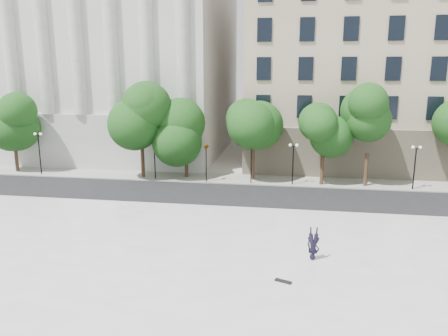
{
  "coord_description": "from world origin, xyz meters",
  "views": [
    {
      "loc": [
        6.89,
        -17.51,
        10.72
      ],
      "look_at": [
        2.59,
        10.0,
        4.36
      ],
      "focal_mm": 35.0,
      "sensor_mm": 36.0,
      "label": 1
    }
  ],
  "objects_px": {
    "traffic_light_east": "(251,147)",
    "skateboard": "(283,281)",
    "traffic_light_west": "(206,144)",
    "person_lying": "(313,255)"
  },
  "relations": [
    {
      "from": "traffic_light_east",
      "to": "skateboard",
      "type": "relative_size",
      "value": 4.93
    },
    {
      "from": "traffic_light_east",
      "to": "traffic_light_west",
      "type": "bearing_deg",
      "value": -180.0
    },
    {
      "from": "traffic_light_west",
      "to": "skateboard",
      "type": "height_order",
      "value": "traffic_light_west"
    },
    {
      "from": "person_lying",
      "to": "skateboard",
      "type": "relative_size",
      "value": 2.21
    },
    {
      "from": "person_lying",
      "to": "traffic_light_west",
      "type": "bearing_deg",
      "value": 122.01
    },
    {
      "from": "traffic_light_west",
      "to": "skateboard",
      "type": "bearing_deg",
      "value": -68.61
    },
    {
      "from": "traffic_light_west",
      "to": "traffic_light_east",
      "type": "distance_m",
      "value": 4.3
    },
    {
      "from": "traffic_light_west",
      "to": "traffic_light_east",
      "type": "xyz_separation_m",
      "value": [
        4.3,
        0.0,
        -0.12
      ]
    },
    {
      "from": "traffic_light_west",
      "to": "traffic_light_east",
      "type": "relative_size",
      "value": 1.03
    },
    {
      "from": "skateboard",
      "to": "person_lying",
      "type": "bearing_deg",
      "value": 82.92
    }
  ]
}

